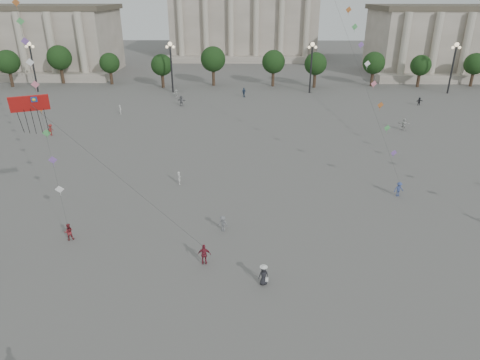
{
  "coord_description": "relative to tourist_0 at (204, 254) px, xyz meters",
  "views": [
    {
      "loc": [
        1.53,
        -23.63,
        20.31
      ],
      "look_at": [
        0.86,
        12.0,
        4.58
      ],
      "focal_mm": 32.0,
      "sensor_mm": 36.0,
      "label": 1
    }
  ],
  "objects": [
    {
      "name": "tree_row",
      "position": [
        1.9,
        72.6,
        4.49
      ],
      "size": [
        137.12,
        5.12,
        8.0
      ],
      "color": "#35291A",
      "rests_on": "ground"
    },
    {
      "name": "lamp_post_far_east",
      "position": [
        46.9,
        64.6,
        6.45
      ],
      "size": [
        2.0,
        0.9,
        10.65
      ],
      "color": "#262628",
      "rests_on": "ground"
    },
    {
      "name": "person_crowd_10",
      "position": [
        -19.58,
        46.11,
        -0.07
      ],
      "size": [
        0.57,
        0.7,
        1.68
      ],
      "primitive_type": "imported",
      "rotation": [
        0.0,
        0.0,
        1.87
      ],
      "color": "silver",
      "rests_on": "ground"
    },
    {
      "name": "lamp_post_mid_west",
      "position": [
        -13.1,
        64.6,
        6.45
      ],
      "size": [
        2.0,
        0.9,
        10.65
      ],
      "color": "#262628",
      "rests_on": "ground"
    },
    {
      "name": "kite_flyer_1",
      "position": [
        19.78,
        12.99,
        -0.09
      ],
      "size": [
        1.16,
        0.81,
        1.64
      ],
      "primitive_type": "imported",
      "rotation": [
        0.0,
        0.0,
        0.2
      ],
      "color": "#38487F",
      "rests_on": "ground"
    },
    {
      "name": "person_crowd_9",
      "position": [
        36.76,
        53.74,
        -0.13
      ],
      "size": [
        1.51,
        0.83,
        1.55
      ],
      "primitive_type": "imported",
      "rotation": [
        0.0,
        0.0,
        0.27
      ],
      "color": "black",
      "rests_on": "ground"
    },
    {
      "name": "lamp_post_mid_east",
      "position": [
        16.9,
        64.6,
        6.45
      ],
      "size": [
        2.0,
        0.9,
        10.65
      ],
      "color": "#262628",
      "rests_on": "ground"
    },
    {
      "name": "person_crowd_4",
      "position": [
        -11.56,
        59.78,
        -0.11
      ],
      "size": [
        1.2,
        1.49,
        1.59
      ],
      "primitive_type": "imported",
      "rotation": [
        0.0,
        0.0,
        4.13
      ],
      "color": "silver",
      "rests_on": "ground"
    },
    {
      "name": "ground",
      "position": [
        1.9,
        -5.4,
        -0.91
      ],
      "size": [
        360.0,
        360.0,
        0.0
      ],
      "primitive_type": "plane",
      "color": "#53514F",
      "rests_on": "ground"
    },
    {
      "name": "hat_person",
      "position": [
        4.71,
        -2.56,
        -0.07
      ],
      "size": [
        0.88,
        0.71,
        1.69
      ],
      "color": "black",
      "rests_on": "ground"
    },
    {
      "name": "hall_central",
      "position": [
        1.9,
        123.82,
        13.33
      ],
      "size": [
        48.3,
        34.3,
        35.5
      ],
      "color": "gray",
      "rests_on": "ground"
    },
    {
      "name": "person_crowd_13",
      "position": [
        -4.39,
        15.71,
        -0.14
      ],
      "size": [
        0.53,
        0.65,
        1.54
      ],
      "primitive_type": "imported",
      "rotation": [
        0.0,
        0.0,
        1.91
      ],
      "color": "silver",
      "rests_on": "ground"
    },
    {
      "name": "kite_flyer_0",
      "position": [
        -12.4,
        3.48,
        -0.11
      ],
      "size": [
        0.96,
        0.88,
        1.6
      ],
      "primitive_type": "imported",
      "rotation": [
        0.0,
        0.0,
        3.58
      ],
      "color": "maroon",
      "rests_on": "ground"
    },
    {
      "name": "dragon_kite",
      "position": [
        -9.43,
        -4.23,
        12.56
      ],
      "size": [
        5.88,
        2.86,
        16.4
      ],
      "color": "red",
      "rests_on": "ground"
    },
    {
      "name": "person_crowd_0",
      "position": [
        2.56,
        60.33,
        0.07
      ],
      "size": [
        1.18,
        1.09,
        1.94
      ],
      "primitive_type": "imported",
      "rotation": [
        0.0,
        0.0,
        0.69
      ],
      "color": "navy",
      "rests_on": "ground"
    },
    {
      "name": "tourist_0",
      "position": [
        0.0,
        0.0,
        0.0
      ],
      "size": [
        1.07,
        0.45,
        1.81
      ],
      "primitive_type": "imported",
      "rotation": [
        0.0,
        0.0,
        3.15
      ],
      "color": "maroon",
      "rests_on": "ground"
    },
    {
      "name": "person_crowd_6",
      "position": [
        1.2,
        5.26,
        -0.13
      ],
      "size": [
        1.15,
        0.94,
        1.55
      ],
      "primitive_type": "imported",
      "rotation": [
        0.0,
        0.0,
        5.85
      ],
      "color": "slate",
      "rests_on": "ground"
    },
    {
      "name": "person_crowd_12",
      "position": [
        -9.46,
        52.46,
        0.07
      ],
      "size": [
        1.89,
        1.1,
        1.94
      ],
      "primitive_type": "imported",
      "rotation": [
        0.0,
        0.0,
        2.83
      ],
      "color": "slate",
      "rests_on": "ground"
    },
    {
      "name": "lamp_post_far_west",
      "position": [
        -43.1,
        64.6,
        6.45
      ],
      "size": [
        2.0,
        0.9,
        10.65
      ],
      "color": "#262628",
      "rests_on": "ground"
    },
    {
      "name": "person_crowd_7",
      "position": [
        28.3,
        37.28,
        0.06
      ],
      "size": [
        1.88,
        1.22,
        1.94
      ],
      "primitive_type": "imported",
      "rotation": [
        0.0,
        0.0,
        2.75
      ],
      "color": "beige",
      "rests_on": "ground"
    },
    {
      "name": "person_crowd_2",
      "position": [
        -26.8,
        33.51,
        -0.02
      ],
      "size": [
        0.75,
        1.19,
        1.77
      ],
      "primitive_type": "imported",
      "rotation": [
        0.0,
        0.0,
        1.49
      ],
      "color": "maroon",
      "rests_on": "ground"
    }
  ]
}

